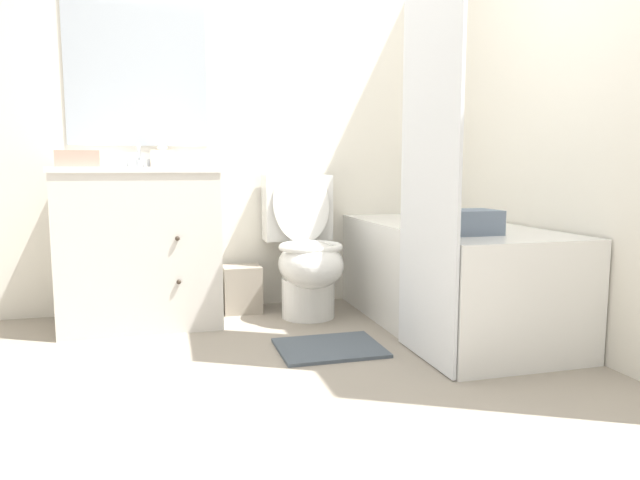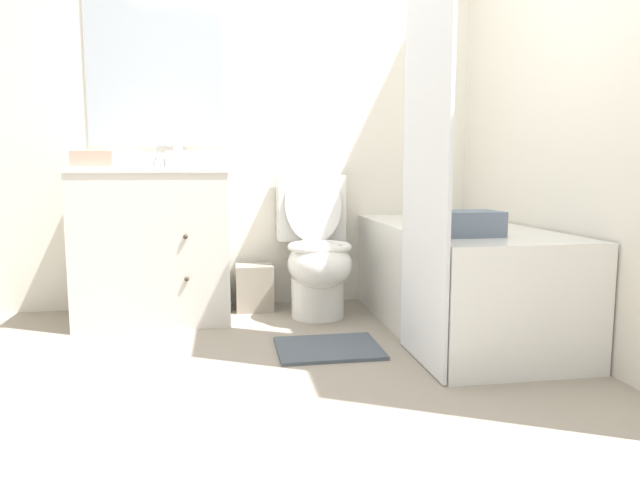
# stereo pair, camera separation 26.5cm
# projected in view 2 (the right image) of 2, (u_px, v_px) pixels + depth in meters

# --- Properties ---
(ground_plane) EXTENTS (14.00, 14.00, 0.00)m
(ground_plane) POSITION_uv_depth(u_px,v_px,m) (338.00, 414.00, 1.96)
(ground_plane) COLOR gray
(wall_back) EXTENTS (8.00, 0.06, 2.50)m
(wall_back) POSITION_uv_depth(u_px,v_px,m) (283.00, 101.00, 3.47)
(wall_back) COLOR white
(wall_back) RESTS_ON ground_plane
(wall_right) EXTENTS (0.05, 2.68, 2.50)m
(wall_right) POSITION_uv_depth(u_px,v_px,m) (542.00, 85.00, 2.83)
(wall_right) COLOR white
(wall_right) RESTS_ON ground_plane
(vanity_cabinet) EXTENTS (0.83, 0.57, 0.85)m
(vanity_cabinet) POSITION_uv_depth(u_px,v_px,m) (155.00, 242.00, 3.17)
(vanity_cabinet) COLOR silver
(vanity_cabinet) RESTS_ON ground_plane
(sink_faucet) EXTENTS (0.14, 0.12, 0.12)m
(sink_faucet) POSITION_uv_depth(u_px,v_px,m) (156.00, 161.00, 3.29)
(sink_faucet) COLOR silver
(sink_faucet) RESTS_ON vanity_cabinet
(toilet) EXTENTS (0.40, 0.67, 0.86)m
(toilet) POSITION_uv_depth(u_px,v_px,m) (316.00, 251.00, 3.26)
(toilet) COLOR white
(toilet) RESTS_ON ground_plane
(bathtub) EXTENTS (0.69, 1.51, 0.55)m
(bathtub) POSITION_uv_depth(u_px,v_px,m) (457.00, 278.00, 2.96)
(bathtub) COLOR white
(bathtub) RESTS_ON ground_plane
(shower_curtain) EXTENTS (0.02, 0.54, 2.02)m
(shower_curtain) POSITION_uv_depth(u_px,v_px,m) (426.00, 126.00, 2.35)
(shower_curtain) COLOR white
(shower_curtain) RESTS_ON ground_plane
(wastebasket) EXTENTS (0.22, 0.19, 0.27)m
(wastebasket) POSITION_uv_depth(u_px,v_px,m) (255.00, 287.00, 3.39)
(wastebasket) COLOR gray
(wastebasket) RESTS_ON ground_plane
(tissue_box) EXTENTS (0.13, 0.14, 0.12)m
(tissue_box) POSITION_uv_depth(u_px,v_px,m) (178.00, 158.00, 3.28)
(tissue_box) COLOR beige
(tissue_box) RESTS_ON vanity_cabinet
(hand_towel_folded) EXTENTS (0.20, 0.14, 0.08)m
(hand_towel_folded) POSITION_uv_depth(u_px,v_px,m) (94.00, 159.00, 2.91)
(hand_towel_folded) COLOR tan
(hand_towel_folded) RESTS_ON vanity_cabinet
(bath_towel_folded) EXTENTS (0.32, 0.20, 0.11)m
(bath_towel_folded) POSITION_uv_depth(u_px,v_px,m) (463.00, 224.00, 2.49)
(bath_towel_folded) COLOR slate
(bath_towel_folded) RESTS_ON bathtub
(bath_mat) EXTENTS (0.48, 0.39, 0.02)m
(bath_mat) POSITION_uv_depth(u_px,v_px,m) (328.00, 348.00, 2.66)
(bath_mat) COLOR #4C5660
(bath_mat) RESTS_ON ground_plane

